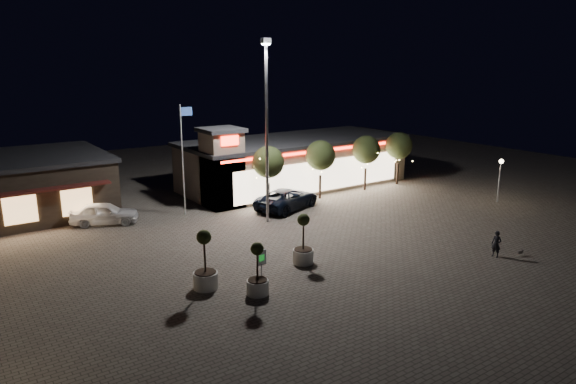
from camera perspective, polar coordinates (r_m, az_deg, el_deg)
ground at (r=28.78m, az=2.99°, el=-7.95°), size 90.00×90.00×0.00m
retail_building at (r=45.85m, az=0.37°, el=3.34°), size 20.40×8.40×6.10m
floodlight_pole at (r=34.58m, az=-2.38°, el=7.83°), size 0.60×0.40×12.38m
flagpole at (r=37.49m, az=-11.55°, el=4.54°), size 0.95×0.10×8.00m
lamp_post_east at (r=43.87m, az=22.52°, el=2.08°), size 0.36×0.36×3.48m
string_tree_a at (r=38.66m, az=-2.21°, el=3.33°), size 2.42×2.42×4.79m
string_tree_b at (r=41.52m, az=3.63°, el=4.06°), size 2.42×2.42×4.79m
string_tree_c at (r=44.75m, az=8.68°, el=4.66°), size 2.42×2.42×4.79m
string_tree_d at (r=47.55m, az=12.21°, el=5.06°), size 2.42×2.42×4.79m
pickup_truck at (r=39.00m, az=-0.08°, el=-0.74°), size 6.27×4.42×1.59m
white_sedan at (r=37.52m, az=-19.73°, el=-2.24°), size 4.84×3.48×1.53m
pedestrian at (r=31.77m, az=22.14°, el=-5.38°), size 0.44×0.61×1.53m
dog at (r=32.71m, az=24.43°, el=-6.04°), size 0.46×0.22×0.24m
planter_left at (r=25.77m, az=-9.17°, el=-8.60°), size 1.23×1.23×3.02m
planter_mid at (r=24.91m, az=-3.40°, el=-9.56°), size 1.07×1.07×2.63m
planter_right at (r=28.54m, az=1.71°, el=-6.23°), size 1.16×1.16×2.86m
valet_sign at (r=25.76m, az=-2.97°, el=-7.63°), size 0.60×0.14×1.81m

